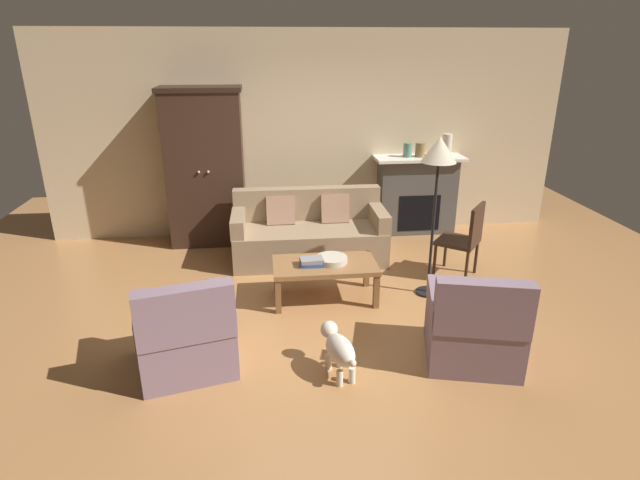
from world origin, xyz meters
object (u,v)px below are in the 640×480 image
Objects in this scene: mantel_vase_jade at (408,150)px; armchair_near_left at (185,336)px; floor_lamp at (439,159)px; dog at (339,348)px; mantel_vase_bronze at (420,150)px; mantel_vase_cream at (447,145)px; couch at (309,235)px; coffee_table at (325,268)px; armchair_near_right at (474,328)px; fruit_bowl at (332,259)px; side_chair_wooden at (466,236)px; fireplace at (417,194)px; book_stack at (311,262)px; armoire at (206,168)px.

armchair_near_left is at bearing -131.19° from mantel_vase_jade.
floor_lamp is 3.11× the size of dog.
mantel_vase_bronze is 0.63× the size of mantel_vase_cream.
couch is 2.52m from dog.
armchair_near_right is (1.13, -1.29, -0.05)m from coffee_table.
armchair_near_right is (1.06, -1.31, -0.14)m from fruit_bowl.
coffee_table is 1.18× the size of armchair_near_left.
fruit_bowl is 0.36× the size of armchair_near_right.
side_chair_wooden is at bearing 12.73° from fruit_bowl.
fireplace is 2.65m from book_stack.
couch reaches higher than coffee_table.
armoire is 2.37m from book_stack.
fireplace is 0.80m from mantel_vase_cream.
mantel_vase_cream is (1.88, 1.94, 0.82)m from fruit_bowl.
armchair_near_left is at bearing -118.60° from couch.
side_chair_wooden is (0.12, -1.59, -0.06)m from fireplace.
fireplace is 3.72m from dog.
armoire is at bearing -178.76° from mantel_vase_jade.
armchair_near_left is at bearing -136.76° from book_stack.
fireplace is 0.60× the size of armoire.
fireplace is at bearing 94.23° from side_chair_wooden.
fruit_bowl is at bearing 179.25° from floor_lamp.
dog is (-2.00, -3.32, -1.03)m from mantel_vase_cream.
mantel_vase_jade is at bearing 66.51° from dog.
side_chair_wooden is (0.30, -1.57, -0.71)m from mantel_vase_jade.
mantel_vase_jade is (1.32, 1.94, 0.77)m from fruit_bowl.
fruit_bowl is at bearing -127.67° from mantel_vase_bronze.
armoire is 1.68m from couch.
mantel_vase_bronze reaches higher than armchair_near_right.
mantel_vase_cream reaches higher than mantel_vase_jade.
book_stack is (1.23, -1.94, -0.59)m from armoire.
floor_lamp is (-0.54, -0.38, 0.99)m from side_chair_wooden.
armchair_near_right is (-0.82, -3.25, -0.96)m from mantel_vase_cream.
armchair_near_left is 1.00× the size of armchair_near_right.
fireplace is at bearing 82.35° from armchair_near_right.
fireplace is at bearing 52.58° from fruit_bowl.
dog is (-1.74, -1.74, -0.27)m from side_chair_wooden.
book_stack is at bearing 43.24° from armchair_near_left.
floor_lamp reaches higher than mantel_vase_jade.
book_stack is (-0.15, -0.04, 0.09)m from coffee_table.
side_chair_wooden reaches higher than fruit_bowl.
fireplace is 2.47m from fruit_bowl.
armoire reaches higher than side_chair_wooden.
armoire reaches higher than armchair_near_right.
fruit_bowl is 1.81m from armchair_near_left.
book_stack is at bearing -165.86° from fruit_bowl.
couch is at bearing 90.31° from dog.
armchair_near_right is 1.03× the size of side_chair_wooden.
mantel_vase_bronze is 0.21× the size of armchair_near_right.
armchair_near_left is 2.97m from floor_lamp.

